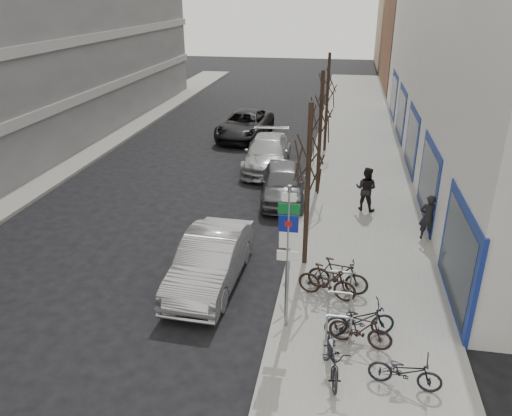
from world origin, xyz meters
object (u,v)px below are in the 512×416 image
at_px(tree_near, 309,148).
at_px(bike_near_right, 361,329).
at_px(lane_car, 245,125).
at_px(bike_near_left, 333,354).
at_px(highway_sign_pole, 288,250).
at_px(tree_far, 328,79).
at_px(bike_mid_curb, 360,317).
at_px(meter_back, 314,149).
at_px(bike_mid_inner, 338,275).
at_px(meter_front, 290,248).
at_px(bike_far_curb, 406,369).
at_px(pedestrian_near, 428,217).
at_px(parked_car_mid, 283,183).
at_px(pedestrian_far, 366,189).
at_px(bike_far_inner, 327,281).
at_px(tree_mid, 322,104).
at_px(parked_car_back, 267,153).
at_px(bike_rack, 340,302).
at_px(meter_mid, 305,187).
at_px(parked_car_front, 210,260).

xyz_separation_m(tree_near, bike_near_right, (1.75, -4.01, -3.46)).
bearing_deg(lane_car, bike_near_left, -69.30).
height_order(highway_sign_pole, tree_far, tree_far).
distance_m(tree_near, bike_near_right, 5.58).
bearing_deg(bike_mid_curb, meter_back, -5.29).
height_order(bike_mid_curb, bike_mid_inner, bike_mid_curb).
bearing_deg(meter_front, tree_near, 48.01).
distance_m(tree_far, bike_far_curb, 18.82).
bearing_deg(pedestrian_near, tree_far, -67.53).
relative_size(lane_car, pedestrian_near, 3.44).
height_order(highway_sign_pole, meter_front, highway_sign_pole).
distance_m(parked_car_mid, pedestrian_far, 3.64).
bearing_deg(bike_far_inner, tree_mid, 20.54).
bearing_deg(bike_near_right, bike_far_curb, -130.33).
bearing_deg(bike_mid_inner, highway_sign_pole, 155.56).
xyz_separation_m(tree_near, tree_mid, (0.00, 6.50, 0.00)).
height_order(bike_near_left, parked_car_mid, parked_car_mid).
bearing_deg(meter_front, parked_car_back, 102.84).
distance_m(bike_rack, tree_far, 16.31).
relative_size(bike_mid_curb, bike_far_inner, 1.04).
height_order(bike_rack, pedestrian_near, pedestrian_near).
xyz_separation_m(bike_mid_inner, parked_car_back, (-3.92, 11.40, 0.09)).
bearing_deg(meter_front, meter_mid, 90.00).
relative_size(tree_far, bike_far_inner, 3.08).
bearing_deg(parked_car_mid, bike_mid_inner, -77.50).
distance_m(bike_mid_curb, bike_far_curb, 1.98).
bearing_deg(tree_mid, parked_car_front, -109.16).
bearing_deg(meter_front, parked_car_mid, 99.38).
bearing_deg(bike_far_curb, meter_mid, 24.91).
distance_m(bike_mid_inner, pedestrian_far, 6.50).
height_order(meter_mid, bike_mid_curb, meter_mid).
xyz_separation_m(bike_near_left, bike_mid_curb, (0.63, 1.56, 0.01)).
bearing_deg(highway_sign_pole, pedestrian_near, 53.97).
height_order(tree_near, parked_car_mid, tree_near).
bearing_deg(bike_near_left, tree_far, 85.47).
bearing_deg(parked_car_front, meter_mid, 72.23).
height_order(meter_back, parked_car_back, parked_car_back).
bearing_deg(tree_near, meter_front, -131.99).
relative_size(bike_far_curb, pedestrian_far, 0.89).
distance_m(tree_far, bike_mid_inner, 15.02).
xyz_separation_m(meter_front, meter_mid, (0.00, 5.50, 0.00)).
bearing_deg(meter_back, bike_rack, -82.98).
height_order(lane_car, pedestrian_far, pedestrian_far).
height_order(bike_mid_inner, parked_car_front, parked_car_front).
relative_size(bike_rack, lane_car, 0.39).
bearing_deg(parked_car_back, bike_far_curb, -73.03).
bearing_deg(bike_far_curb, pedestrian_far, 11.55).
bearing_deg(bike_near_right, pedestrian_far, 10.39).
relative_size(tree_near, bike_mid_curb, 2.96).
relative_size(bike_rack, meter_mid, 1.78).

